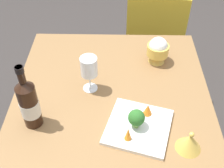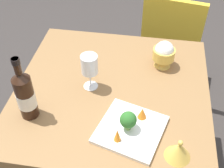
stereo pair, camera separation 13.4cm
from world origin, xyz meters
The scene contains 10 objects.
dining_table centered at (0.00, 0.00, 0.66)m, with size 0.90×0.90×0.75m.
chair_by_wall centered at (-0.81, 0.30, 0.53)m, with size 0.47×0.47×0.85m.
wine_bottle centered at (0.21, -0.32, 0.86)m, with size 0.08×0.08×0.30m.
wine_glass centered at (0.00, -0.10, 0.88)m, with size 0.08×0.08×0.18m.
rice_bowl centered at (-0.21, 0.23, 0.82)m, with size 0.11×0.11×0.14m.
rice_bowl_lid centered at (0.32, 0.30, 0.79)m, with size 0.10×0.10×0.09m.
serving_plate centered at (0.23, 0.11, 0.76)m, with size 0.31×0.31×0.02m.
broccoli_floret centered at (0.23, 0.10, 0.81)m, with size 0.07×0.07×0.09m.
carrot_garnish_left centered at (0.16, 0.15, 0.79)m, with size 0.04×0.04×0.05m.
carrot_garnish_right centered at (0.29, 0.07, 0.79)m, with size 0.03×0.03×0.06m.
Camera 2 is at (0.96, 0.15, 1.70)m, focal length 46.70 mm.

